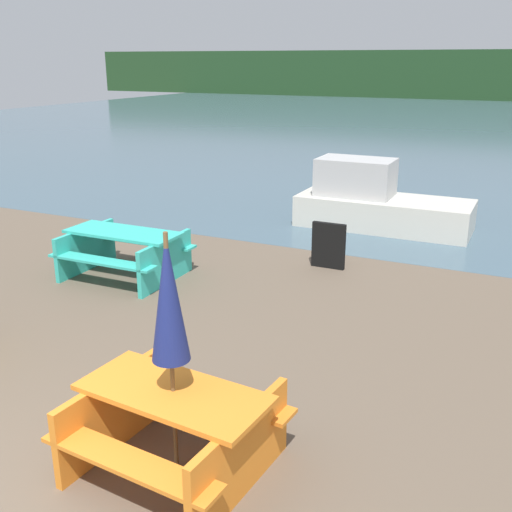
# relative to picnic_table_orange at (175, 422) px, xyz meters

# --- Properties ---
(water) EXTENTS (60.00, 50.00, 0.00)m
(water) POSITION_rel_picnic_table_orange_xyz_m (-1.02, 31.07, -0.44)
(water) COLOR #425B6B
(water) RESTS_ON ground_plane
(far_treeline) EXTENTS (80.00, 1.60, 4.00)m
(far_treeline) POSITION_rel_picnic_table_orange_xyz_m (-1.02, 51.07, 1.57)
(far_treeline) COLOR #1E3D1E
(far_treeline) RESTS_ON water
(picnic_table_orange) EXTENTS (1.66, 1.50, 0.73)m
(picnic_table_orange) POSITION_rel_picnic_table_orange_xyz_m (0.00, 0.00, 0.00)
(picnic_table_orange) COLOR orange
(picnic_table_orange) RESTS_ON ground_plane
(picnic_table_teal) EXTENTS (1.80, 1.40, 0.73)m
(picnic_table_teal) POSITION_rel_picnic_table_orange_xyz_m (-3.23, 3.58, 0.01)
(picnic_table_teal) COLOR #33B7A8
(picnic_table_teal) RESTS_ON ground_plane
(umbrella_navy) EXTENTS (0.30, 0.30, 2.04)m
(umbrella_navy) POSITION_rel_picnic_table_orange_xyz_m (0.00, 0.00, 1.07)
(umbrella_navy) COLOR brown
(umbrella_navy) RESTS_ON ground_plane
(boat) EXTENTS (3.40, 1.33, 1.35)m
(boat) POSITION_rel_picnic_table_orange_xyz_m (-0.46, 8.12, 0.06)
(boat) COLOR beige
(boat) RESTS_ON water
(signboard) EXTENTS (0.55, 0.08, 0.75)m
(signboard) POSITION_rel_picnic_table_orange_xyz_m (-0.51, 5.33, -0.06)
(signboard) COLOR black
(signboard) RESTS_ON ground_plane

